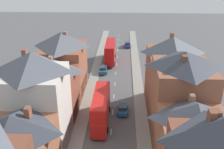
# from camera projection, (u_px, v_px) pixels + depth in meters

# --- Properties ---
(pavement_left) EXTENTS (2.20, 104.00, 0.14)m
(pavement_left) POSITION_uv_depth(u_px,v_px,m) (90.00, 91.00, 55.03)
(pavement_left) COLOR gray
(pavement_left) RESTS_ON ground
(pavement_right) EXTENTS (2.20, 104.00, 0.14)m
(pavement_right) POSITION_uv_depth(u_px,v_px,m) (139.00, 92.00, 54.61)
(pavement_right) COLOR gray
(pavement_right) RESTS_ON ground
(centre_line_dashes) EXTENTS (0.14, 97.80, 0.01)m
(centre_line_dashes) POSITION_uv_depth(u_px,v_px,m) (114.00, 96.00, 53.02)
(centre_line_dashes) COLOR silver
(centre_line_dashes) RESTS_ON ground
(terrace_row_left) EXTENTS (8.00, 56.61, 14.46)m
(terrace_row_left) POSITION_uv_depth(u_px,v_px,m) (20.00, 135.00, 30.76)
(terrace_row_left) COLOR #B2704C
(terrace_row_left) RESTS_ON ground
(terrace_row_right) EXTENTS (8.00, 51.27, 14.02)m
(terrace_row_right) POSITION_uv_depth(u_px,v_px,m) (197.00, 145.00, 29.36)
(terrace_row_right) COLOR #BCB7A8
(terrace_row_right) RESTS_ON ground
(double_decker_bus_lead) EXTENTS (2.74, 10.80, 5.30)m
(double_decker_bus_lead) POSITION_uv_depth(u_px,v_px,m) (110.00, 52.00, 70.50)
(double_decker_bus_lead) COLOR red
(double_decker_bus_lead) RESTS_ON ground
(double_decker_bus_mid_street) EXTENTS (2.74, 10.80, 5.30)m
(double_decker_bus_mid_street) POSITION_uv_depth(u_px,v_px,m) (101.00, 108.00, 43.48)
(double_decker_bus_mid_street) COLOR red
(double_decker_bus_mid_street) RESTS_ON ground
(car_near_silver) EXTENTS (1.90, 4.49, 1.62)m
(car_near_silver) POSITION_uv_depth(u_px,v_px,m) (103.00, 69.00, 64.28)
(car_near_silver) COLOR #236093
(car_near_silver) RESTS_ON ground
(car_parked_left_a) EXTENTS (1.90, 4.07, 1.60)m
(car_parked_left_a) POSITION_uv_depth(u_px,v_px,m) (123.00, 109.00, 47.10)
(car_parked_left_a) COLOR #236093
(car_parked_left_a) RESTS_ON ground
(car_parked_right_a) EXTENTS (1.90, 4.03, 1.61)m
(car_parked_right_a) POSITION_uv_depth(u_px,v_px,m) (128.00, 44.00, 83.44)
(car_parked_right_a) COLOR navy
(car_parked_right_a) RESTS_ON ground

